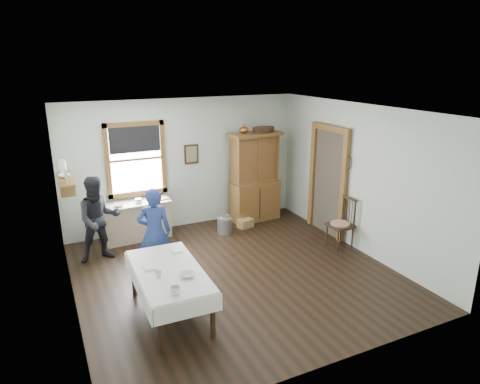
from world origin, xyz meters
The scene contains 20 objects.
room centered at (0.00, 0.00, 1.35)m, with size 5.01×5.01×2.70m.
window centered at (-1.00, 2.47, 1.63)m, with size 1.18×0.07×1.48m.
doorway centered at (2.46, 0.85, 1.16)m, with size 0.09×1.14×2.22m.
wall_shelf centered at (-2.37, 1.54, 1.57)m, with size 0.24×1.00×0.44m.
framed_picture centered at (0.15, 2.46, 1.55)m, with size 0.30×0.04×0.40m, color #2F1F10.
rug_beater centered at (2.45, 0.30, 1.72)m, with size 0.27×0.27×0.01m, color black.
work_counter centered at (-1.13, 2.18, 0.38)m, with size 1.33×0.50×0.76m, color tan.
china_hutch centered at (1.48, 2.15, 0.97)m, with size 1.14×0.54×1.95m, color brown.
dining_table centered at (-1.31, -0.67, 0.34)m, with size 0.90×1.71×0.68m, color white.
spindle_chair centered at (2.23, 0.11, 0.49)m, with size 0.45×0.45×0.99m, color #2F1F10.
pail centered at (0.55, 1.69, 0.16)m, with size 0.30×0.30×0.32m, color #9FA3A7.
wicker_basket centered at (1.08, 1.80, 0.09)m, with size 0.31×0.22×0.18m, color #AA8B4D.
woman_blue centered at (-1.18, 0.57, 0.69)m, with size 0.50×0.33×1.38m, color navy.
figure_dark centered at (-1.91, 1.52, 0.71)m, with size 0.69×0.54×1.42m, color black.
table_cup_a centered at (-1.42, -1.33, 0.73)m, with size 0.13×0.13×0.10m, color silver.
table_cup_b centered at (-1.49, -0.82, 0.73)m, with size 0.09×0.09×0.09m, color silver.
table_bowl centered at (-1.15, -0.97, 0.71)m, with size 0.22×0.22×0.06m, color silver.
counter_book centered at (-0.68, 2.20, 0.77)m, with size 0.17×0.23×0.02m, color #766A4F.
counter_bowl centered at (-1.47, 2.06, 0.79)m, with size 0.18×0.18×0.06m, color silver.
shelf_bowl centered at (-2.37, 1.55, 1.60)m, with size 0.22×0.22×0.05m, color silver.
Camera 1 is at (-2.70, -5.83, 3.42)m, focal length 32.00 mm.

